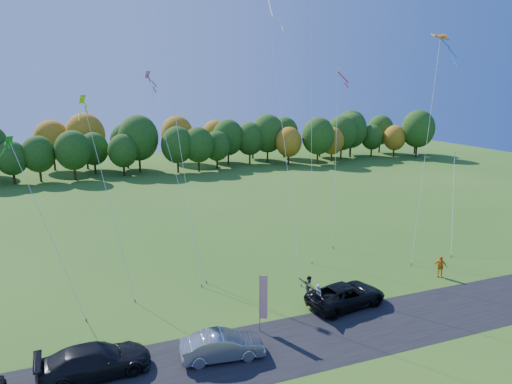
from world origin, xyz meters
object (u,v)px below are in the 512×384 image
object	(u,v)px
person_east	(440,266)
silver_sedan	(222,345)
black_suv	(346,295)
feather_flag	(263,297)

from	to	relation	value
person_east	silver_sedan	bearing A→B (deg)	-119.49
black_suv	person_east	size ratio (longest dim) A/B	3.30
black_suv	feather_flag	size ratio (longest dim) A/B	1.52
person_east	feather_flag	distance (m)	16.64
black_suv	silver_sedan	size ratio (longest dim) A/B	1.24
black_suv	person_east	world-z (taller)	person_east
silver_sedan	person_east	size ratio (longest dim) A/B	2.67
black_suv	person_east	bearing A→B (deg)	-89.06
black_suv	silver_sedan	bearing A→B (deg)	98.30
black_suv	feather_flag	distance (m)	6.93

